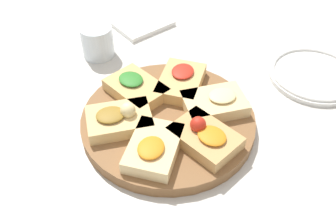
{
  "coord_description": "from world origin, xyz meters",
  "views": [
    {
      "loc": [
        0.47,
        0.27,
        0.55
      ],
      "look_at": [
        0.0,
        0.0,
        0.04
      ],
      "focal_mm": 42.0,
      "sensor_mm": 36.0,
      "label": 1
    }
  ],
  "objects_px": {
    "serving_board": "(168,121)",
    "water_glass": "(97,41)",
    "plate_left": "(314,75)",
    "napkin_stack": "(142,23)"
  },
  "relations": [
    {
      "from": "water_glass",
      "to": "plate_left",
      "type": "bearing_deg",
      "value": 110.29
    },
    {
      "from": "serving_board",
      "to": "napkin_stack",
      "type": "distance_m",
      "value": 0.38
    },
    {
      "from": "plate_left",
      "to": "napkin_stack",
      "type": "bearing_deg",
      "value": -88.98
    },
    {
      "from": "water_glass",
      "to": "napkin_stack",
      "type": "bearing_deg",
      "value": 175.24
    },
    {
      "from": "serving_board",
      "to": "water_glass",
      "type": "bearing_deg",
      "value": -114.76
    },
    {
      "from": "water_glass",
      "to": "serving_board",
      "type": "bearing_deg",
      "value": 65.24
    },
    {
      "from": "plate_left",
      "to": "water_glass",
      "type": "xyz_separation_m",
      "value": [
        0.17,
        -0.47,
        0.03
      ]
    },
    {
      "from": "plate_left",
      "to": "water_glass",
      "type": "height_order",
      "value": "water_glass"
    },
    {
      "from": "water_glass",
      "to": "napkin_stack",
      "type": "distance_m",
      "value": 0.17
    },
    {
      "from": "serving_board",
      "to": "water_glass",
      "type": "xyz_separation_m",
      "value": [
        -0.12,
        -0.26,
        0.03
      ]
    }
  ]
}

